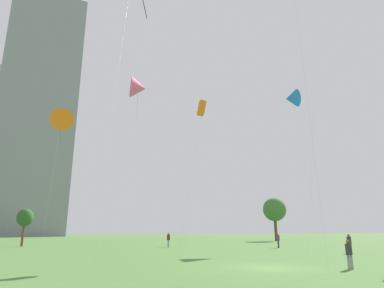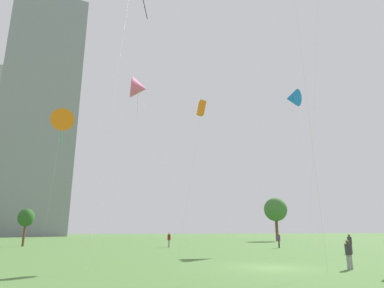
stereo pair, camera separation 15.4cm
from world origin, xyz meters
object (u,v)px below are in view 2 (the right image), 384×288
Objects in this scene: kite_flying_0 at (62,121)px; person_standing_4 at (350,242)px; kite_flying_1 at (292,98)px; park_tree_0 at (26,218)px; person_standing_1 at (169,239)px; kite_flying_6 at (139,88)px; kite_flying_8 at (201,108)px; distant_highrise_0 at (40,111)px; person_standing_3 at (279,239)px; park_tree_2 at (276,210)px; person_standing_2 at (348,252)px.

person_standing_4 is at bearing -29.29° from kite_flying_0.
park_tree_0 is at bearing 160.19° from kite_flying_1.
kite_flying_1 reaches higher than person_standing_1.
kite_flying_1 is 1.03× the size of kite_flying_6.
kite_flying_8 is 100.54m from distant_highrise_0.
person_standing_1 is 0.02× the size of distant_highrise_0.
person_standing_4 is at bearing -74.14° from distant_highrise_0.
person_standing_3 is 30.32m from kite_flying_0.
person_standing_4 is at bearing -108.72° from park_tree_2.
kite_flying_1 is at bearing -3.18° from kite_flying_6.
distant_highrise_0 is at bearing 153.24° from person_standing_2.
distant_highrise_0 reaches higher than kite_flying_1.
kite_flying_6 is at bearing 107.96° from kite_flying_8.
person_standing_2 is 0.33× the size of park_tree_0.
kite_flying_0 is 2.08× the size of park_tree_2.
park_tree_0 is at bearing 64.55° from person_standing_1.
kite_flying_0 is (-27.62, 15.49, 14.30)m from person_standing_4.
kite_flying_8 is at bearing -82.27° from distant_highrise_0.
person_standing_2 is 15.63m from kite_flying_8.
person_standing_3 is 99.72m from distant_highrise_0.
person_standing_3 is 0.08× the size of kite_flying_6.
person_standing_2 is 0.09× the size of kite_flying_0.
person_standing_1 is 0.13× the size of kite_flying_8.
park_tree_2 is (42.19, 8.09, 2.18)m from park_tree_0.
kite_flying_6 is at bearing -17.25° from person_standing_4.
distant_highrise_0 is at bearing 107.86° from kite_flying_8.
kite_flying_0 reaches higher than person_standing_2.
person_standing_1 is at bearing -147.22° from park_tree_2.
person_standing_4 is (8.84, 10.01, 0.08)m from person_standing_2.
kite_flying_1 reaches higher than person_standing_2.
distant_highrise_0 is (-42.67, 80.37, 40.80)m from person_standing_3.
person_standing_2 is 34.78m from kite_flying_0.
person_standing_3 is 0.10× the size of kite_flying_0.
kite_flying_8 reaches higher than park_tree_0.
person_standing_1 reaches higher than person_standing_3.
person_standing_3 is 0.13× the size of kite_flying_8.
person_standing_3 is 24.42m from park_tree_2.
person_standing_2 is at bearing -53.63° from kite_flying_0.
kite_flying_6 is at bearing 104.90° from person_standing_3.
kite_flying_1 is 4.35× the size of park_tree_0.
person_standing_4 is (1.43, -10.12, 0.00)m from person_standing_3.
person_standing_2 is at bearing -55.11° from park_tree_0.
park_tree_2 is at bearing -59.89° from person_standing_1.
person_standing_4 is 21.67m from kite_flying_1.
person_standing_4 is 18.50m from kite_flying_8.
kite_flying_1 reaches higher than person_standing_3.
park_tree_2 reaches higher than person_standing_3.
person_standing_2 is 0.92× the size of person_standing_3.
kite_flying_0 reaches higher than kite_flying_8.
park_tree_0 reaches higher than person_standing_4.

